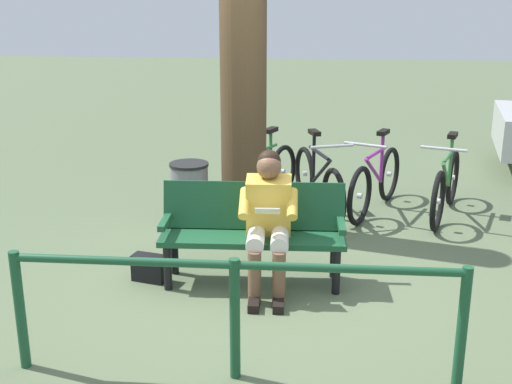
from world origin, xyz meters
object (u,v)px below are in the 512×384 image
Objects in this scene: bicycle_blue at (375,182)px; bicycle_purple at (318,183)px; tree_trunk at (243,66)px; litter_bin at (190,197)px; person_reading at (268,215)px; bicycle_red at (263,179)px; bicycle_green at (446,186)px; handbag at (149,268)px; bench at (253,226)px.

bicycle_blue is 0.98× the size of bicycle_purple.
tree_trunk reaches higher than litter_bin.
person_reading reaches higher than litter_bin.
tree_trunk is at bearing 11.12° from bicycle_red.
litter_bin is 2.89m from bicycle_green.
bicycle_blue and bicycle_red have the same top height.
bicycle_green is 1.44m from bicycle_purple.
person_reading is at bearing -30.63° from bicycle_purple.
bicycle_purple is 1.02× the size of bicycle_red.
bicycle_green is (-2.91, -2.05, 0.24)m from handbag.
person_reading is 2.14m from bicycle_purple.
bicycle_green is 1.00× the size of bicycle_purple.
bench is 0.27m from person_reading.
person_reading is at bearing 130.21° from bench.
bicycle_green is (-2.79, -0.73, -0.01)m from litter_bin.
handbag is at bearing 5.03° from bench.
bicycle_red reaches higher than bench.
bicycle_purple is (-0.55, -1.93, -0.15)m from bench.
tree_trunk is at bearing -165.09° from litter_bin.
person_reading is 2.80m from bicycle_green.
bicycle_red is (0.24, -2.17, -0.31)m from person_reading.
litter_bin is at bearing -56.64° from bicycle_green.
person_reading is at bearing 29.84° from bicycle_red.
bench reaches higher than litter_bin.
bicycle_red is at bearing -66.39° from bicycle_blue.
bench is 2.01m from bicycle_purple.
bicycle_green and bicycle_red have the same top height.
bicycle_green is at bearing -144.81° from handbag.
bicycle_blue and bicycle_purple have the same top height.
litter_bin is (-0.11, -1.32, 0.25)m from handbag.
bicycle_green is at bearing 70.48° from bicycle_purple.
bicycle_green is (-1.99, -1.93, -0.15)m from bench.
tree_trunk is 2.17× the size of bicycle_green.
bicycle_blue is (-2.12, -2.14, 0.24)m from handbag.
person_reading is at bearing 125.00° from litter_bin.
tree_trunk reaches higher than bench.
tree_trunk is at bearing -41.77° from bicycle_blue.
handbag is at bearing -21.38° from bicycle_blue.
bicycle_blue is 1.30m from bicycle_red.
bicycle_blue is (-1.21, -2.02, -0.15)m from bench.
bicycle_red reaches higher than litter_bin.
bicycle_purple is at bearing -103.61° from person_reading.
bench is 2.77m from bicycle_green.
tree_trunk is 2.69m from bicycle_green.
bicycle_red is (2.08, -0.09, 0.00)m from bicycle_green.
handbag is 0.19× the size of bicycle_green.
bicycle_purple and bicycle_red have the same top height.
bicycle_red is (-0.71, -0.82, -0.01)m from litter_bin.
bicycle_purple is at bearing 105.69° from bicycle_red.
bench is 1.45m from litter_bin.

